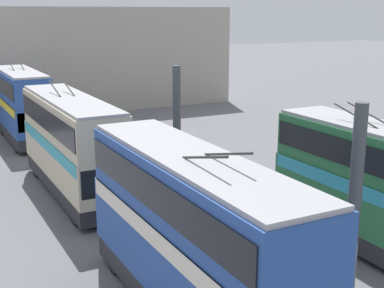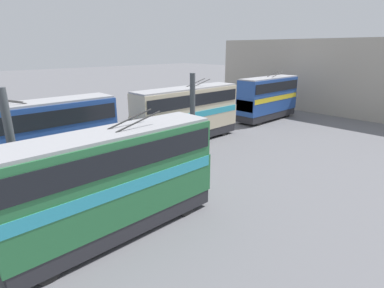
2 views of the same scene
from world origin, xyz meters
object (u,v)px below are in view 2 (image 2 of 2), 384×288
(person_by_right_row, at_px, (9,192))
(person_by_left_row, at_px, (100,195))
(bus_right_far, at_px, (268,96))
(person_aisle_midway, at_px, (164,167))
(oil_drum, at_px, (122,170))
(bus_left_far, at_px, (114,178))
(bus_right_near, at_px, (34,138))
(bus_right_mid, at_px, (187,111))

(person_by_right_row, relative_size, person_by_left_row, 0.99)
(bus_right_far, xyz_separation_m, person_aisle_midway, (-19.98, -5.25, -2.03))
(person_aisle_midway, distance_m, oil_drum, 2.97)
(bus_left_far, distance_m, bus_right_far, 26.74)
(person_by_left_row, bearing_deg, bus_right_far, -173.63)
(bus_left_far, distance_m, bus_right_near, 8.56)
(bus_left_far, distance_m, bus_right_mid, 14.94)
(bus_left_far, bearing_deg, bus_right_mid, 34.79)
(person_by_left_row, bearing_deg, person_aisle_midway, -177.00)
(bus_right_far, height_order, person_aisle_midway, bus_right_far)
(bus_right_mid, height_order, person_by_right_row, bus_right_mid)
(bus_right_near, bearing_deg, bus_right_far, -0.00)
(person_aisle_midway, height_order, oil_drum, person_aisle_midway)
(person_aisle_midway, bearing_deg, bus_right_mid, -40.92)
(person_by_right_row, bearing_deg, bus_right_mid, -146.98)
(person_aisle_midway, height_order, person_by_left_row, person_by_left_row)
(bus_right_near, height_order, bus_right_far, bus_right_near)
(bus_right_far, distance_m, oil_drum, 22.14)
(person_by_right_row, bearing_deg, person_aisle_midway, -174.33)
(bus_left_far, relative_size, person_by_right_row, 5.78)
(person_by_left_row, relative_size, oil_drum, 1.93)
(person_by_left_row, bearing_deg, oil_drum, -142.11)
(bus_right_near, height_order, person_by_left_row, bus_right_near)
(person_by_right_row, bearing_deg, person_by_left_row, 156.58)
(bus_left_far, bearing_deg, bus_right_far, 18.59)
(person_by_right_row, xyz_separation_m, oil_drum, (6.61, -0.47, -0.46))
(bus_left_far, xyz_separation_m, bus_right_far, (25.34, 8.52, 0.07))
(bus_left_far, relative_size, oil_drum, 11.06)
(person_by_right_row, height_order, oil_drum, person_by_right_row)
(bus_right_mid, height_order, bus_right_far, bus_right_far)
(bus_right_near, bearing_deg, person_by_left_row, -79.69)
(bus_right_far, relative_size, person_by_right_row, 5.32)
(person_aisle_midway, relative_size, oil_drum, 1.82)
(bus_left_far, height_order, bus_right_far, bus_right_far)
(bus_right_near, bearing_deg, oil_drum, -34.36)
(person_aisle_midway, bearing_deg, bus_right_far, -63.46)
(bus_right_far, bearing_deg, bus_right_mid, 180.00)
(bus_right_mid, relative_size, person_by_left_row, 6.34)
(bus_left_far, distance_m, oil_drum, 7.01)
(bus_right_near, relative_size, oil_drum, 11.77)
(bus_right_near, distance_m, person_aisle_midway, 8.35)
(bus_right_mid, xyz_separation_m, person_by_left_row, (-11.92, -6.18, -1.93))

